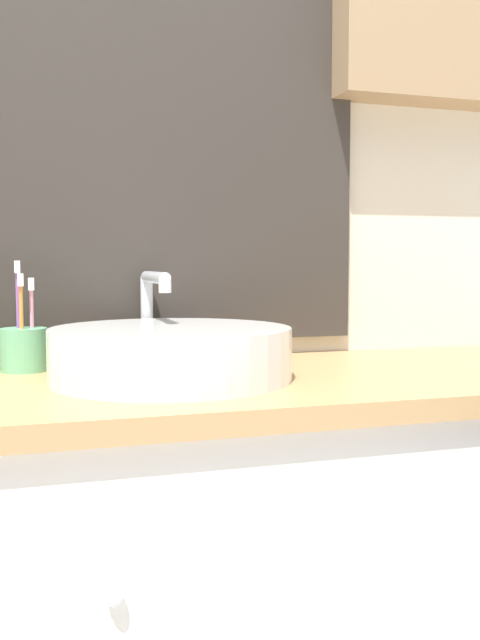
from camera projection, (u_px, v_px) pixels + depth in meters
wall_back at (238, 133)px, 1.47m from camera, size 3.20×0.18×2.50m
vanity_counter at (272, 604)px, 1.26m from camera, size 1.37×0.54×0.82m
sink_basin at (171, 352)px, 1.17m from camera, size 0.40×0.45×0.18m
toothbrush_holder at (24, 347)px, 1.26m from camera, size 0.08×0.08×0.20m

